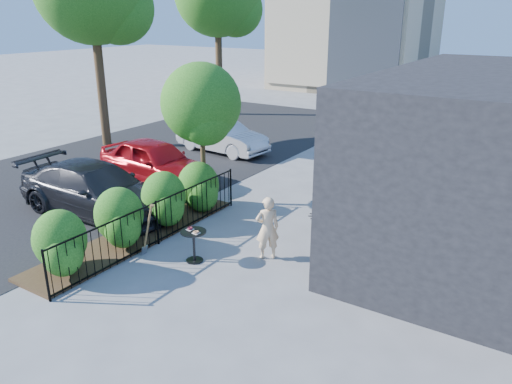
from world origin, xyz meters
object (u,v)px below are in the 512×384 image
Objects in this scene: patio_tree at (202,108)px; cafe_table at (194,241)px; shovel at (147,232)px; car_red at (155,162)px; car_silver at (222,136)px; car_darkgrey at (96,189)px; woman at (267,228)px.

patio_tree is 4.24m from cafe_table.
shovel is at bearing -160.16° from cafe_table.
car_red is at bearing 131.28° from shovel.
car_darkgrey is (0.93, -7.06, 0.05)m from car_silver.
car_red reaches higher than car_silver.
cafe_table is 0.53× the size of woman.
woman is at bearing 38.17° from cafe_table.
car_silver is at bearing 11.42° from car_red.
cafe_table is 0.18× the size of car_red.
car_red reaches higher than shovel.
woman is at bearing 30.81° from shovel.
cafe_table is 0.58× the size of shovel.
woman is 0.31× the size of car_darkgrey.
woman is at bearing -89.61° from car_darkgrey.
cafe_table is 5.78m from car_red.
patio_tree reaches higher than woman.
shovel is at bearing -13.09° from woman.
car_darkgrey reaches higher than car_silver.
cafe_table is at bearing -5.72° from woman.
car_silver is (-0.46, 4.25, -0.07)m from car_red.
patio_tree reaches higher than cafe_table.
car_darkgrey is at bearing 168.98° from cafe_table.
woman is 6.35m from car_red.
car_darkgrey is (-5.32, -0.22, -0.04)m from woman.
patio_tree is 6.08m from car_silver.
cafe_table is at bearing -123.26° from car_red.
cafe_table is 4.12m from car_darkgrey.
shovel is at bearing -113.05° from car_darkgrey.
car_red is (-3.48, 3.97, 0.13)m from shovel.
patio_tree is at bearing 106.36° from shovel.
car_darkgrey is at bearing -132.83° from patio_tree.
car_darkgrey is (-2.03, -2.19, -2.07)m from patio_tree.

